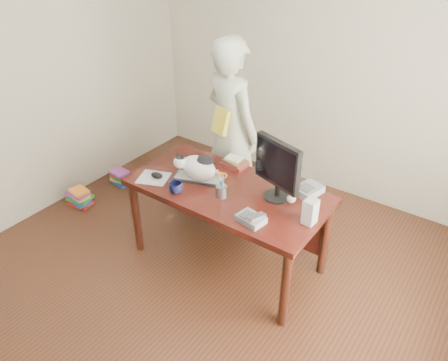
% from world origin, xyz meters
% --- Properties ---
extents(room, '(4.50, 4.50, 4.50)m').
position_xyz_m(room, '(0.00, 0.00, 1.35)').
color(room, black).
rests_on(room, ground).
extents(desk, '(1.60, 0.80, 0.75)m').
position_xyz_m(desk, '(0.00, 0.68, 0.60)').
color(desk, black).
rests_on(desk, ground).
extents(keyboard, '(0.45, 0.29, 0.03)m').
position_xyz_m(keyboard, '(-0.27, 0.58, 0.76)').
color(keyboard, black).
rests_on(keyboard, desk).
extents(cat, '(0.40, 0.29, 0.23)m').
position_xyz_m(cat, '(-0.28, 0.57, 0.87)').
color(cat, white).
rests_on(cat, keyboard).
extents(monitor, '(0.43, 0.26, 0.49)m').
position_xyz_m(monitor, '(0.38, 0.71, 1.02)').
color(monitor, black).
rests_on(monitor, desk).
extents(pen_cup, '(0.11, 0.11, 0.22)m').
position_xyz_m(pen_cup, '(0.03, 0.48, 0.81)').
color(pen_cup, gray).
rests_on(pen_cup, desk).
extents(mousepad, '(0.31, 0.29, 0.01)m').
position_xyz_m(mousepad, '(-0.59, 0.37, 0.75)').
color(mousepad, '#B4B8C1').
rests_on(mousepad, desk).
extents(mouse, '(0.13, 0.11, 0.04)m').
position_xyz_m(mouse, '(-0.57, 0.39, 0.77)').
color(mouse, black).
rests_on(mouse, mousepad).
extents(coffee_mug, '(0.14, 0.14, 0.09)m').
position_xyz_m(coffee_mug, '(-0.30, 0.32, 0.79)').
color(coffee_mug, black).
rests_on(coffee_mug, desk).
extents(phone, '(0.21, 0.17, 0.09)m').
position_xyz_m(phone, '(0.39, 0.34, 0.78)').
color(phone, slate).
rests_on(phone, desk).
extents(speaker, '(0.09, 0.10, 0.19)m').
position_xyz_m(speaker, '(0.73, 0.57, 0.85)').
color(speaker, gray).
rests_on(speaker, desk).
extents(baseball, '(0.07, 0.07, 0.07)m').
position_xyz_m(baseball, '(0.51, 0.72, 0.79)').
color(baseball, silver).
rests_on(baseball, desk).
extents(book_stack, '(0.22, 0.17, 0.08)m').
position_xyz_m(book_stack, '(-0.16, 0.93, 0.78)').
color(book_stack, '#501518').
rests_on(book_stack, desk).
extents(calculator, '(0.21, 0.25, 0.07)m').
position_xyz_m(calculator, '(0.56, 0.91, 0.78)').
color(calculator, slate).
rests_on(calculator, desk).
extents(person, '(0.74, 0.59, 1.77)m').
position_xyz_m(person, '(-0.41, 1.25, 0.89)').
color(person, white).
rests_on(person, ground).
extents(held_book, '(0.19, 0.14, 0.23)m').
position_xyz_m(held_book, '(-0.41, 1.08, 1.05)').
color(held_book, yellow).
rests_on(held_book, person).
extents(book_pile_a, '(0.27, 0.22, 0.18)m').
position_xyz_m(book_pile_a, '(-1.75, 0.40, 0.09)').
color(book_pile_a, '#A71817').
rests_on(book_pile_a, ground).
extents(book_pile_b, '(0.26, 0.20, 0.15)m').
position_xyz_m(book_pile_b, '(-1.72, 0.95, 0.07)').
color(book_pile_b, navy).
rests_on(book_pile_b, ground).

